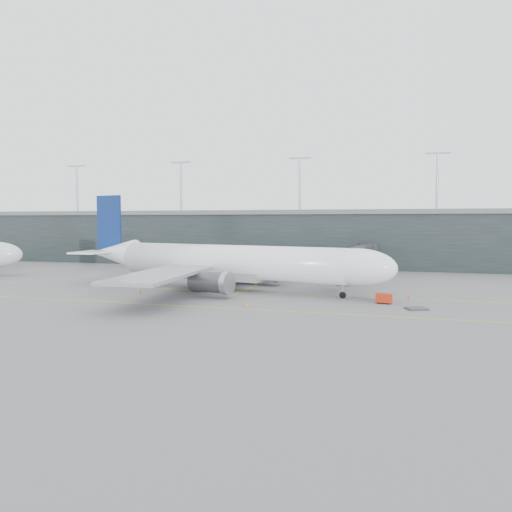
# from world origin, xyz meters

# --- Properties ---
(ground) EXTENTS (320.00, 320.00, 0.00)m
(ground) POSITION_xyz_m (0.00, 0.00, 0.00)
(ground) COLOR slate
(ground) RESTS_ON ground
(taxiline_a) EXTENTS (160.00, 0.25, 0.02)m
(taxiline_a) POSITION_xyz_m (0.00, -4.00, 0.01)
(taxiline_a) COLOR gold
(taxiline_a) RESTS_ON ground
(taxiline_b) EXTENTS (160.00, 0.25, 0.02)m
(taxiline_b) POSITION_xyz_m (0.00, -20.00, 0.01)
(taxiline_b) COLOR gold
(taxiline_b) RESTS_ON ground
(taxiline_lead_main) EXTENTS (0.25, 60.00, 0.02)m
(taxiline_lead_main) POSITION_xyz_m (5.00, 20.00, 0.01)
(taxiline_lead_main) COLOR gold
(taxiline_lead_main) RESTS_ON ground
(terminal) EXTENTS (240.00, 36.00, 29.00)m
(terminal) POSITION_xyz_m (-0.00, 58.00, 7.62)
(terminal) COLOR black
(terminal) RESTS_ON ground
(main_aircraft) EXTENTS (61.94, 57.32, 17.48)m
(main_aircraft) POSITION_xyz_m (1.79, -1.91, 4.90)
(main_aircraft) COLOR white
(main_aircraft) RESTS_ON ground
(jet_bridge) EXTENTS (7.77, 44.51, 6.76)m
(jet_bridge) POSITION_xyz_m (21.76, 23.93, 5.06)
(jet_bridge) COLOR #2E2F34
(jet_bridge) RESTS_ON ground
(gse_cart) EXTENTS (2.46, 1.90, 1.49)m
(gse_cart) POSITION_xyz_m (29.24, -9.66, 0.83)
(gse_cart) COLOR #B5260C
(gse_cart) RESTS_ON ground
(baggage_dolly) EXTENTS (3.35, 3.07, 0.27)m
(baggage_dolly) POSITION_xyz_m (33.75, -13.67, 0.16)
(baggage_dolly) COLOR #39393E
(baggage_dolly) RESTS_ON ground
(uld_a) EXTENTS (2.70, 2.38, 2.08)m
(uld_a) POSITION_xyz_m (-4.03, 10.54, 1.09)
(uld_a) COLOR #3B3C40
(uld_a) RESTS_ON ground
(uld_b) EXTENTS (2.04, 1.73, 1.69)m
(uld_b) POSITION_xyz_m (-2.46, 11.26, 0.89)
(uld_b) COLOR #3B3C40
(uld_b) RESTS_ON ground
(uld_c) EXTENTS (2.40, 2.01, 2.01)m
(uld_c) POSITION_xyz_m (-1.10, 10.39, 1.06)
(uld_c) COLOR #3B3C40
(uld_c) RESTS_ON ground
(cone_nose) EXTENTS (0.40, 0.40, 0.64)m
(cone_nose) POSITION_xyz_m (32.82, -4.51, 0.32)
(cone_nose) COLOR #E33E0C
(cone_nose) RESTS_ON ground
(cone_wing_stbd) EXTENTS (0.50, 0.50, 0.79)m
(cone_wing_stbd) POSITION_xyz_m (10.34, -17.79, 0.40)
(cone_wing_stbd) COLOR orange
(cone_wing_stbd) RESTS_ON ground
(cone_wing_port) EXTENTS (0.40, 0.40, 0.64)m
(cone_wing_port) POSITION_xyz_m (10.54, 12.41, 0.32)
(cone_wing_port) COLOR orange
(cone_wing_port) RESTS_ON ground
(cone_tail) EXTENTS (0.48, 0.48, 0.77)m
(cone_tail) POSITION_xyz_m (-10.70, -10.75, 0.38)
(cone_tail) COLOR orange
(cone_tail) RESTS_ON ground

